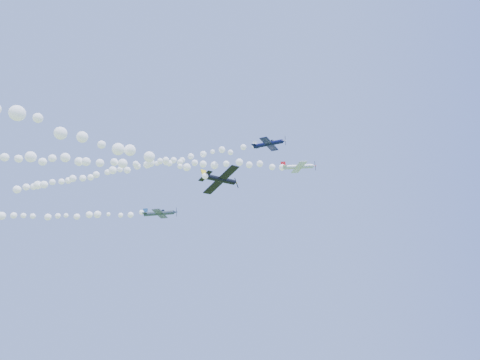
% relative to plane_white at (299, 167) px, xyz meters
% --- Properties ---
extents(plane_white, '(8.09, 8.56, 2.25)m').
position_rel_plane_white_xyz_m(plane_white, '(0.00, 0.00, 0.00)').
color(plane_white, silver).
extents(smoke_trail_white, '(75.76, 23.37, 3.34)m').
position_rel_plane_white_xyz_m(smoke_trail_white, '(-40.15, -11.26, -0.33)').
color(smoke_trail_white, white).
extents(plane_navy, '(7.48, 7.91, 2.17)m').
position_rel_plane_white_xyz_m(plane_navy, '(-5.64, -8.43, 2.16)').
color(plane_navy, '#0D103A').
extents(smoke_trail_navy, '(69.21, 17.47, 2.92)m').
position_rel_plane_white_xyz_m(smoke_trail_navy, '(-42.38, -0.28, 1.96)').
color(smoke_trail_navy, white).
extents(plane_grey, '(7.98, 8.43, 2.13)m').
position_rel_plane_white_xyz_m(plane_grey, '(-31.50, -0.91, -9.44)').
color(plane_grey, '#3A4554').
extents(plane_black, '(6.61, 6.64, 2.90)m').
position_rel_plane_white_xyz_m(plane_black, '(-11.82, -25.81, -11.76)').
color(plane_black, black).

